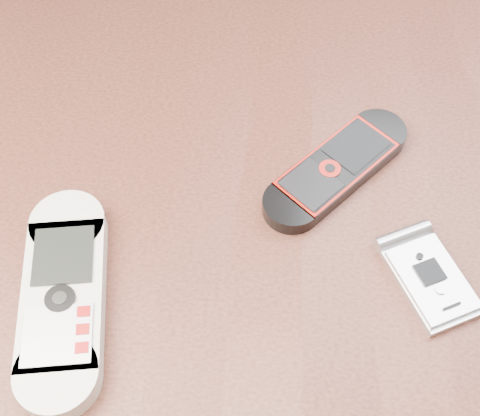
# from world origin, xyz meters

# --- Properties ---
(table) EXTENTS (1.20, 0.80, 0.75)m
(table) POSITION_xyz_m (0.00, 0.00, 0.64)
(table) COLOR black
(table) RESTS_ON ground
(nokia_white) EXTENTS (0.08, 0.19, 0.02)m
(nokia_white) POSITION_xyz_m (-0.12, -0.08, 0.76)
(nokia_white) COLOR beige
(nokia_white) RESTS_ON table
(nokia_black_red) EXTENTS (0.14, 0.15, 0.02)m
(nokia_black_red) POSITION_xyz_m (0.08, 0.05, 0.76)
(nokia_black_red) COLOR black
(nokia_black_red) RESTS_ON table
(motorola_razr) EXTENTS (0.08, 0.10, 0.01)m
(motorola_razr) POSITION_xyz_m (0.15, -0.06, 0.76)
(motorola_razr) COLOR silver
(motorola_razr) RESTS_ON table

